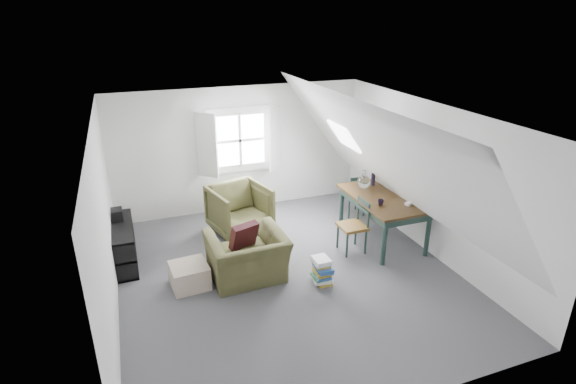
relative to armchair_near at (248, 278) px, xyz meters
name	(u,v)px	position (x,y,z in m)	size (l,w,h in m)	color
floor	(288,274)	(0.61, -0.12, 0.00)	(5.50, 5.50, 0.00)	#4C4C51
ceiling	(288,116)	(0.61, -0.12, 2.50)	(5.50, 5.50, 0.00)	white
wall_back	(240,150)	(0.61, 2.63, 1.25)	(5.00, 5.00, 0.00)	silver
wall_front	(391,310)	(0.61, -2.87, 1.25)	(5.00, 5.00, 0.00)	silver
wall_left	(105,228)	(-1.89, -0.12, 1.25)	(5.50, 5.50, 0.00)	silver
wall_right	(431,180)	(3.11, -0.12, 1.25)	(5.50, 5.50, 0.00)	silver
slope_left	(176,180)	(-0.94, -0.12, 1.78)	(5.50, 5.50, 0.00)	white
slope_right	(383,155)	(2.16, -0.12, 1.78)	(5.50, 5.50, 0.00)	white
dormer_window	(240,141)	(0.61, 2.56, 1.45)	(1.71, 0.35, 1.30)	white
skylight	(344,136)	(2.16, 1.18, 1.75)	(0.55, 0.75, 0.04)	white
armchair_near	(248,278)	(0.00, 0.00, 0.00)	(1.13, 0.99, 0.73)	#444424
armchair_far	(241,232)	(0.29, 1.55, 0.00)	(0.96, 0.99, 0.90)	#444424
throw_pillow	(244,236)	(0.00, 0.15, 0.65)	(0.42, 0.12, 0.42)	#390F16
ottoman	(189,275)	(-0.86, 0.10, 0.18)	(0.53, 0.53, 0.35)	tan
dining_table	(383,202)	(2.57, 0.37, 0.73)	(1.01, 1.68, 0.84)	#312010
demijohn	(364,182)	(2.42, 0.82, 0.98)	(0.23, 0.23, 0.33)	silver
vase_twigs	(373,179)	(2.67, 0.92, 0.97)	(0.07, 0.08, 0.57)	black
cup	(380,205)	(2.32, 0.07, 0.84)	(0.10, 0.10, 0.09)	black
paper_box	(409,203)	(2.77, -0.08, 0.86)	(0.13, 0.09, 0.04)	white
dining_chair_far	(354,194)	(2.61, 1.49, 0.45)	(0.40, 0.40, 0.86)	brown
dining_chair_near	(354,225)	(1.92, 0.20, 0.48)	(0.43, 0.43, 0.92)	brown
media_shelf	(121,247)	(-1.78, 1.11, 0.30)	(0.43, 1.29, 0.66)	black
electronics_box	(117,215)	(-1.78, 1.41, 0.74)	(0.17, 0.24, 0.19)	black
magazine_stack	(322,271)	(1.01, -0.51, 0.21)	(0.31, 0.36, 0.41)	#B29933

